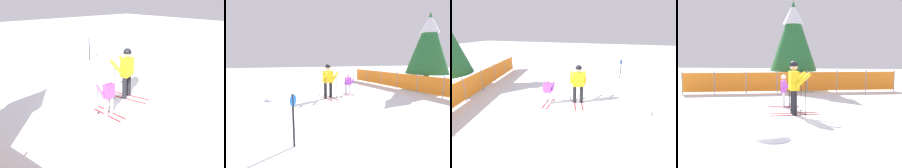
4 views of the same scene
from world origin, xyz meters
The scene contains 5 objects.
ground_plane centered at (0.00, 0.00, 0.00)m, with size 60.00×60.00×0.00m, color white.
skier_adult centered at (0.02, -0.13, 1.08)m, with size 1.75×0.95×1.82m.
skier_child centered at (-0.52, 1.17, 0.74)m, with size 1.20×0.58×1.26m.
trail_marker centered at (4.87, -2.02, 0.82)m, with size 0.25×0.15×1.31m.
snow_mound centered at (-0.20, -2.99, 0.00)m, with size 0.88×0.75×0.35m, color white.
Camera 1 is at (-5.12, 5.08, 3.44)m, focal length 35.00 mm.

